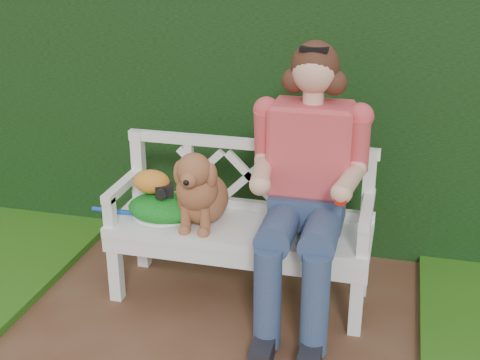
% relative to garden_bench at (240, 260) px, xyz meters
% --- Properties ---
extents(brick_wall, '(10.00, 0.30, 2.20)m').
position_rel_garden_bench_xyz_m(brick_wall, '(-0.05, 1.00, 0.86)').
color(brick_wall, maroon).
rests_on(brick_wall, ground).
extents(ivy_hedge, '(10.00, 0.18, 1.70)m').
position_rel_garden_bench_xyz_m(ivy_hedge, '(-0.05, 0.78, 0.61)').
color(ivy_hedge, '#1C4017').
rests_on(ivy_hedge, ground).
extents(garden_bench, '(1.60, 0.64, 0.48)m').
position_rel_garden_bench_xyz_m(garden_bench, '(0.00, 0.00, 0.00)').
color(garden_bench, white).
rests_on(garden_bench, ground).
extents(seated_woman, '(0.86, 1.02, 1.57)m').
position_rel_garden_bench_xyz_m(seated_woman, '(0.39, -0.02, 0.55)').
color(seated_woman, '#EA586B').
rests_on(seated_woman, ground).
extents(dog, '(0.42, 0.50, 0.47)m').
position_rel_garden_bench_xyz_m(dog, '(-0.21, -0.05, 0.48)').
color(dog, '#9F6645').
rests_on(dog, garden_bench).
extents(tennis_racket, '(0.68, 0.49, 0.03)m').
position_rel_garden_bench_xyz_m(tennis_racket, '(-0.49, -0.05, 0.26)').
color(tennis_racket, white).
rests_on(tennis_racket, garden_bench).
extents(green_bag, '(0.50, 0.42, 0.15)m').
position_rel_garden_bench_xyz_m(green_bag, '(-0.44, -0.04, 0.31)').
color(green_bag, '#2F8B1F').
rests_on(green_bag, garden_bench).
extents(camera_item, '(0.12, 0.11, 0.07)m').
position_rel_garden_bench_xyz_m(camera_item, '(-0.44, -0.04, 0.42)').
color(camera_item, black).
rests_on(camera_item, green_bag).
extents(baseball_glove, '(0.23, 0.18, 0.14)m').
position_rel_garden_bench_xyz_m(baseball_glove, '(-0.52, -0.02, 0.46)').
color(baseball_glove, orange).
rests_on(baseball_glove, green_bag).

